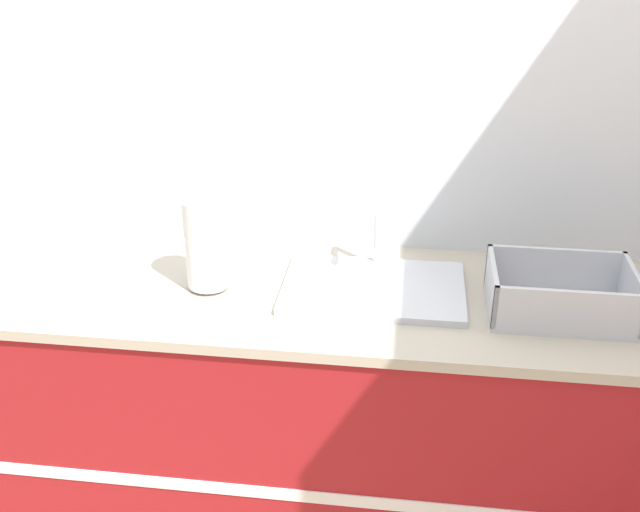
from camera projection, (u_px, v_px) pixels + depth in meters
wall_back at (304, 120)px, 2.22m from camera, size 4.95×0.06×2.60m
counter_cabinet at (290, 418)px, 2.30m from camera, size 2.58×0.63×0.91m
sink at (374, 284)px, 2.07m from camera, size 0.50×0.34×0.24m
paper_towel_roll at (206, 244)px, 2.04m from camera, size 0.12×0.12×0.26m
dish_rack at (560, 298)px, 1.95m from camera, size 0.37×0.25×0.13m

